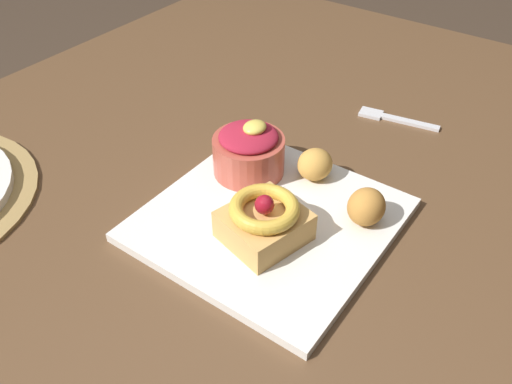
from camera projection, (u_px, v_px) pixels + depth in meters
dining_table at (159, 254)px, 0.73m from camera, size 1.53×0.92×0.73m
front_plate at (269, 219)px, 0.65m from camera, size 0.28×0.28×0.01m
cake_slice at (264, 220)px, 0.60m from camera, size 0.10×0.10×0.06m
berry_ramekin at (249, 151)px, 0.69m from camera, size 0.09×0.09×0.07m
fritter_front at (366, 207)px, 0.62m from camera, size 0.05×0.04×0.05m
fritter_middle at (315, 164)px, 0.69m from camera, size 0.05×0.04×0.04m
fork at (392, 118)px, 0.83m from camera, size 0.04×0.13×0.00m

